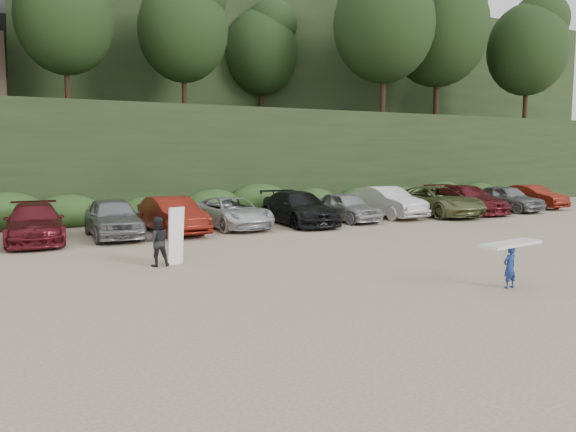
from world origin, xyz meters
TOP-DOWN VIEW (x-y plane):
  - ground at (0.00, 0.00)m, footprint 120.00×120.00m
  - hillside_backdrop at (-0.26, 35.93)m, footprint 90.00×41.50m
  - parked_cars at (2.57, 9.92)m, footprint 39.88×6.17m
  - child_surfer at (2.51, -3.95)m, footprint 2.03×0.83m
  - adult_surfer at (-4.59, 2.99)m, footprint 1.23×0.66m

SIDE VIEW (x-z plane):
  - ground at x=0.00m, z-range 0.00..0.00m
  - adult_surfer at x=-4.59m, z-range -0.12..1.66m
  - parked_cars at x=2.57m, z-range -0.05..1.60m
  - child_surfer at x=2.51m, z-range 0.21..1.39m
  - hillside_backdrop at x=-0.26m, z-range -2.78..25.22m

